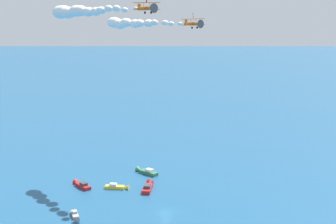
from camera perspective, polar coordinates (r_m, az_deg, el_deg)
The scene contains 11 objects.
ground_plane at distance 135.66m, azimuth -0.32°, elevation -12.21°, with size 2000.00×2000.00×0.00m, color #1E517A.
motorboat_near_centre at distance 167.92m, azimuth -2.73°, elevation -7.30°, with size 5.94×9.43×2.69m.
motorboat_far_port at distance 153.00m, azimuth -2.45°, elevation -9.15°, with size 10.03×4.51×2.82m.
motorboat_far_stbd at distance 157.53m, azimuth -10.58°, elevation -8.76°, with size 6.49×8.41×2.49m.
motorboat_trailing at distance 154.08m, azimuth -6.14°, elevation -9.11°, with size 3.45×8.03×2.26m.
motorboat_outer_ring_b at distance 134.93m, azimuth -11.28°, elevation -12.34°, with size 6.15×5.26×1.88m.
biplane_lead at distance 130.24m, azimuth 3.12°, elevation 10.78°, with size 6.68×6.84×3.58m.
wingwalker_lead at distance 130.20m, azimuth 3.11°, elevation 11.75°, with size 0.81×0.61×1.76m.
smoke_trail_lead at distance 157.69m, azimuth -5.01°, elevation 10.79°, with size 25.96×34.94×4.13m.
biplane_wingman at distance 114.88m, azimuth -2.63°, elevation 12.63°, with size 6.68×6.84×3.58m.
smoke_trail_wingman at distance 149.90m, azimuth -11.60°, elevation 11.95°, with size 30.86×41.80×4.38m.
Camera 1 is at (118.31, 39.02, 53.70)m, focal length 49.79 mm.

